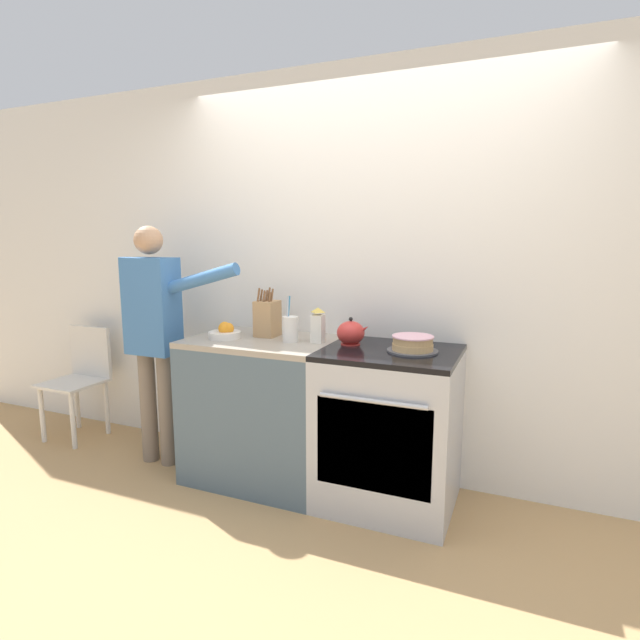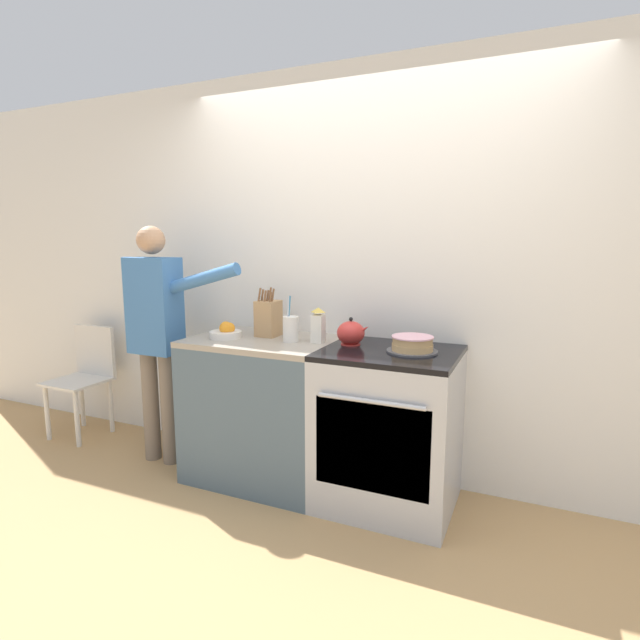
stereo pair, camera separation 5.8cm
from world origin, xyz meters
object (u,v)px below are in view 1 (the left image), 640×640
(tea_kettle, at_px, (351,333))
(utensil_crock, at_px, (290,329))
(milk_carton, at_px, (318,326))
(person_baker, at_px, (154,325))
(knife_block, at_px, (267,318))
(stove_range, at_px, (389,428))
(dining_chair, at_px, (82,374))
(layer_cake, at_px, (413,344))
(fruit_bowl, at_px, (225,332))

(tea_kettle, distance_m, utensil_crock, 0.37)
(milk_carton, relative_size, person_baker, 0.13)
(knife_block, height_order, utensil_crock, knife_block)
(stove_range, bearing_deg, tea_kettle, 167.16)
(knife_block, xyz_separation_m, dining_chair, (-1.65, -0.02, -0.54))
(layer_cake, relative_size, utensil_crock, 1.01)
(person_baker, bearing_deg, milk_carton, -0.24)
(knife_block, bearing_deg, person_baker, -166.09)
(milk_carton, bearing_deg, fruit_bowl, -170.21)
(utensil_crock, distance_m, dining_chair, 1.94)
(layer_cake, height_order, person_baker, person_baker)
(person_baker, bearing_deg, knife_block, 7.33)
(layer_cake, distance_m, tea_kettle, 0.38)
(tea_kettle, bearing_deg, dining_chair, 179.50)
(stove_range, xyz_separation_m, milk_carton, (-0.46, 0.03, 0.56))
(stove_range, xyz_separation_m, knife_block, (-0.84, 0.09, 0.58))
(milk_carton, distance_m, dining_chair, 2.10)
(milk_carton, distance_m, person_baker, 1.14)
(layer_cake, bearing_deg, tea_kettle, 172.76)
(tea_kettle, xyz_separation_m, dining_chair, (-2.23, 0.02, -0.50))
(dining_chair, bearing_deg, stove_range, -27.73)
(layer_cake, bearing_deg, dining_chair, 178.52)
(knife_block, relative_size, fruit_bowl, 1.56)
(stove_range, relative_size, fruit_bowl, 4.57)
(stove_range, height_order, dining_chair, stove_range)
(fruit_bowl, bearing_deg, stove_range, 3.81)
(layer_cake, distance_m, person_baker, 1.72)
(layer_cake, relative_size, dining_chair, 0.33)
(milk_carton, xyz_separation_m, person_baker, (-1.14, -0.13, -0.05))
(utensil_crock, bearing_deg, layer_cake, 1.71)
(layer_cake, bearing_deg, milk_carton, 177.83)
(utensil_crock, bearing_deg, person_baker, -175.19)
(layer_cake, height_order, fruit_bowl, fruit_bowl)
(dining_chair, bearing_deg, tea_kettle, -26.43)
(dining_chair, bearing_deg, utensil_crock, -28.69)
(fruit_bowl, distance_m, person_baker, 0.54)
(stove_range, relative_size, knife_block, 2.94)
(stove_range, distance_m, milk_carton, 0.72)
(fruit_bowl, xyz_separation_m, dining_chair, (-1.44, 0.15, -0.47))
(utensil_crock, bearing_deg, milk_carton, 15.03)
(utensil_crock, distance_m, milk_carton, 0.17)
(utensil_crock, bearing_deg, knife_block, 153.81)
(stove_range, distance_m, utensil_crock, 0.82)
(tea_kettle, relative_size, fruit_bowl, 1.01)
(stove_range, distance_m, knife_block, 1.02)
(utensil_crock, relative_size, milk_carton, 1.30)
(layer_cake, xyz_separation_m, knife_block, (-0.96, 0.08, 0.07))
(layer_cake, bearing_deg, utensil_crock, -178.29)
(layer_cake, bearing_deg, knife_block, 175.04)
(layer_cake, xyz_separation_m, milk_carton, (-0.58, 0.02, 0.06))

